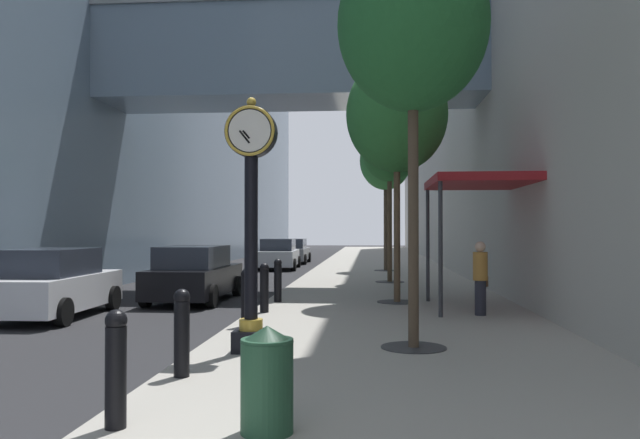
% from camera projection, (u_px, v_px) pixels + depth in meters
% --- Properties ---
extents(ground_plane, '(110.00, 110.00, 0.00)m').
position_uv_depth(ground_plane, '(308.00, 275.00, 29.50)').
color(ground_plane, '#262628').
rests_on(ground_plane, ground).
extents(sidewalk_right, '(6.84, 80.00, 0.14)m').
position_uv_depth(sidewalk_right, '(380.00, 270.00, 32.22)').
color(sidewalk_right, '#9E998E').
rests_on(sidewalk_right, ground).
extents(building_block_right, '(9.00, 80.00, 26.01)m').
position_uv_depth(building_block_right, '(537.00, 15.00, 31.78)').
color(building_block_right, '#B7B2A8').
rests_on(building_block_right, ground).
extents(street_clock, '(0.84, 0.55, 4.17)m').
position_uv_depth(street_clock, '(251.00, 212.00, 10.28)').
color(street_clock, black).
rests_on(street_clock, sidewalk_right).
extents(bollard_nearest, '(0.22, 0.22, 1.19)m').
position_uv_depth(bollard_nearest, '(116.00, 366.00, 6.30)').
color(bollard_nearest, black).
rests_on(bollard_nearest, sidewalk_right).
extents(bollard_second, '(0.22, 0.22, 1.19)m').
position_uv_depth(bollard_second, '(182.00, 331.00, 8.50)').
color(bollard_second, black).
rests_on(bollard_second, sidewalk_right).
extents(bollard_fourth, '(0.22, 0.22, 1.19)m').
position_uv_depth(bollard_fourth, '(246.00, 296.00, 12.90)').
color(bollard_fourth, black).
rests_on(bollard_fourth, sidewalk_right).
extents(bollard_fifth, '(0.22, 0.22, 1.19)m').
position_uv_depth(bollard_fifth, '(264.00, 287.00, 15.10)').
color(bollard_fifth, black).
rests_on(bollard_fifth, sidewalk_right).
extents(bollard_sixth, '(0.22, 0.22, 1.19)m').
position_uv_depth(bollard_sixth, '(278.00, 279.00, 17.30)').
color(bollard_sixth, black).
rests_on(bollard_sixth, sidewalk_right).
extents(street_tree_near, '(2.57, 2.57, 6.95)m').
position_uv_depth(street_tree_near, '(413.00, 26.00, 10.65)').
color(street_tree_near, '#333335').
rests_on(street_tree_near, sidewalk_right).
extents(street_tree_mid_near, '(2.79, 2.79, 6.78)m').
position_uv_depth(street_tree_mid_near, '(397.00, 115.00, 17.26)').
color(street_tree_mid_near, '#333335').
rests_on(street_tree_mid_near, sidewalk_right).
extents(street_tree_mid_far, '(2.04, 2.04, 6.16)m').
position_uv_depth(street_tree_mid_far, '(390.00, 152.00, 23.88)').
color(street_tree_mid_far, '#333335').
rests_on(street_tree_mid_far, sidewalk_right).
extents(street_tree_far, '(2.50, 2.50, 6.80)m').
position_uv_depth(street_tree_far, '(385.00, 161.00, 30.51)').
color(street_tree_far, '#333335').
rests_on(street_tree_far, sidewalk_right).
extents(trash_bin, '(0.53, 0.53, 1.05)m').
position_uv_depth(trash_bin, '(267.00, 378.00, 6.16)').
color(trash_bin, '#234C33').
rests_on(trash_bin, sidewalk_right).
extents(pedestrian_walking, '(0.46, 0.52, 1.72)m').
position_uv_depth(pedestrian_walking, '(480.00, 276.00, 14.60)').
color(pedestrian_walking, '#23232D').
rests_on(pedestrian_walking, sidewalk_right).
extents(storefront_awning, '(2.40, 3.60, 3.30)m').
position_uv_depth(storefront_awning, '(477.00, 184.00, 15.82)').
color(storefront_awning, maroon).
rests_on(storefront_awning, sidewalk_right).
extents(car_black_near, '(2.12, 4.58, 1.65)m').
position_uv_depth(car_black_near, '(194.00, 274.00, 18.61)').
color(car_black_near, black).
rests_on(car_black_near, ground).
extents(car_grey_mid, '(2.05, 4.44, 1.56)m').
position_uv_depth(car_grey_mid, '(293.00, 251.00, 39.48)').
color(car_grey_mid, slate).
rests_on(car_grey_mid, ground).
extents(car_silver_far, '(2.24, 4.70, 1.64)m').
position_uv_depth(car_silver_far, '(279.00, 254.00, 33.69)').
color(car_silver_far, '#B7BABF').
rests_on(car_silver_far, ground).
extents(car_white_trailing, '(2.09, 4.28, 1.67)m').
position_uv_depth(car_white_trailing, '(54.00, 284.00, 15.21)').
color(car_white_trailing, silver).
rests_on(car_white_trailing, ground).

